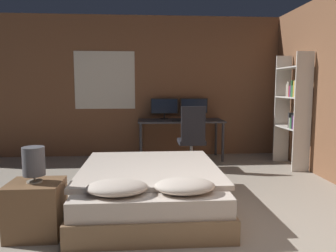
# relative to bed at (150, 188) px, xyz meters

# --- Properties ---
(wall_back) EXTENTS (12.00, 0.08, 2.70)m
(wall_back) POSITION_rel_bed_xyz_m (0.61, 2.88, 1.12)
(wall_back) COLOR brown
(wall_back) RESTS_ON ground_plane
(bed) EXTENTS (1.54, 1.96, 0.53)m
(bed) POSITION_rel_bed_xyz_m (0.00, 0.00, 0.00)
(bed) COLOR #846647
(bed) RESTS_ON ground_plane
(nightstand) EXTENTS (0.47, 0.43, 0.50)m
(nightstand) POSITION_rel_bed_xyz_m (-1.05, -0.61, 0.02)
(nightstand) COLOR brown
(nightstand) RESTS_ON ground_plane
(bedside_lamp) EXTENTS (0.20, 0.20, 0.32)m
(bedside_lamp) POSITION_rel_bed_xyz_m (-1.05, -0.61, 0.46)
(bedside_lamp) COLOR gray
(bedside_lamp) RESTS_ON nightstand
(desk) EXTENTS (1.58, 0.67, 0.74)m
(desk) POSITION_rel_bed_xyz_m (0.62, 2.48, 0.42)
(desk) COLOR #38383D
(desk) RESTS_ON ground_plane
(monitor_left) EXTENTS (0.52, 0.16, 0.39)m
(monitor_left) POSITION_rel_bed_xyz_m (0.33, 2.71, 0.74)
(monitor_left) COLOR black
(monitor_left) RESTS_ON desk
(monitor_right) EXTENTS (0.52, 0.16, 0.39)m
(monitor_right) POSITION_rel_bed_xyz_m (0.91, 2.71, 0.74)
(monitor_right) COLOR black
(monitor_right) RESTS_ON desk
(keyboard) EXTENTS (0.37, 0.13, 0.02)m
(keyboard) POSITION_rel_bed_xyz_m (0.62, 2.24, 0.52)
(keyboard) COLOR black
(keyboard) RESTS_ON desk
(computer_mouse) EXTENTS (0.07, 0.05, 0.04)m
(computer_mouse) POSITION_rel_bed_xyz_m (0.90, 2.24, 0.52)
(computer_mouse) COLOR black
(computer_mouse) RESTS_ON desk
(office_chair) EXTENTS (0.52, 0.52, 1.04)m
(office_chair) POSITION_rel_bed_xyz_m (0.72, 1.69, 0.18)
(office_chair) COLOR black
(office_chair) RESTS_ON ground_plane
(bookshelf) EXTENTS (0.28, 0.79, 1.90)m
(bookshelf) POSITION_rel_bed_xyz_m (2.43, 1.70, 0.83)
(bookshelf) COLOR beige
(bookshelf) RESTS_ON ground_plane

